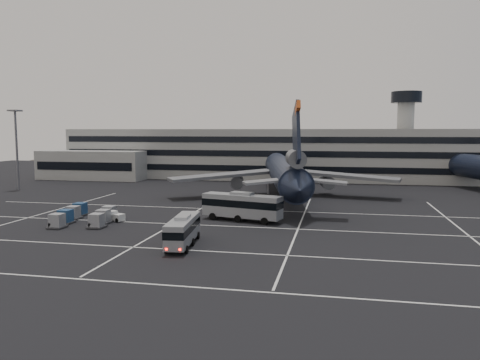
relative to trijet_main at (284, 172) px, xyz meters
name	(u,v)px	position (x,y,z in m)	size (l,w,h in m)	color
ground	(206,231)	(-6.78, -33.18, -5.25)	(260.00, 260.00, 0.00)	black
lane_markings	(214,231)	(-5.83, -32.46, -5.24)	(90.00, 55.62, 0.01)	silver
terminal	(265,154)	(-9.73, 37.96, 1.68)	(125.00, 26.00, 24.00)	gray
hills	(338,184)	(11.21, 136.82, -17.32)	(352.00, 180.00, 44.00)	#38332B
lightpole_left	(16,138)	(-61.78, 1.82, 6.57)	(2.40, 2.40, 18.28)	slate
trijet_main	(284,172)	(0.00, 0.00, 0.00)	(46.61, 57.42, 18.08)	black
bus_near	(183,229)	(-7.33, -41.19, -3.28)	(3.52, 10.40, 3.60)	gray
bus_far	(242,205)	(-3.57, -24.74, -2.87)	(12.66, 5.87, 4.36)	gray
tug_b	(117,217)	(-21.86, -28.97, -4.54)	(2.86, 2.39, 1.59)	silver
uld_cluster	(84,216)	(-26.34, -30.65, -4.26)	(10.09, 12.47, 2.03)	#2D2D30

